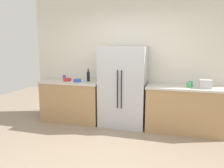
{
  "coord_description": "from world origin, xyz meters",
  "views": [
    {
      "loc": [
        0.93,
        -2.89,
        1.72
      ],
      "look_at": [
        -0.05,
        0.48,
        1.1
      ],
      "focal_mm": 35.24,
      "sensor_mm": 36.0,
      "label": 1
    }
  ],
  "objects_px": {
    "toaster": "(206,84)",
    "bowl_a": "(67,80)",
    "bowl_b": "(77,80)",
    "cup_c": "(189,85)",
    "cup_a": "(64,77)",
    "bottle_a": "(88,76)",
    "cup_b": "(191,84)",
    "refrigerator": "(123,87)"
  },
  "relations": [
    {
      "from": "cup_b",
      "to": "bowl_a",
      "type": "bearing_deg",
      "value": -179.0
    },
    {
      "from": "toaster",
      "to": "cup_a",
      "type": "height_order",
      "value": "toaster"
    },
    {
      "from": "toaster",
      "to": "bowl_b",
      "type": "distance_m",
      "value": 2.63
    },
    {
      "from": "bowl_a",
      "to": "cup_b",
      "type": "bearing_deg",
      "value": 1.0
    },
    {
      "from": "cup_a",
      "to": "bowl_b",
      "type": "bearing_deg",
      "value": -27.71
    },
    {
      "from": "bottle_a",
      "to": "cup_b",
      "type": "height_order",
      "value": "bottle_a"
    },
    {
      "from": "cup_b",
      "to": "bottle_a",
      "type": "bearing_deg",
      "value": 178.77
    },
    {
      "from": "bowl_a",
      "to": "bowl_b",
      "type": "relative_size",
      "value": 1.03
    },
    {
      "from": "cup_a",
      "to": "bowl_b",
      "type": "height_order",
      "value": "cup_a"
    },
    {
      "from": "cup_a",
      "to": "cup_c",
      "type": "xyz_separation_m",
      "value": [
        2.77,
        -0.24,
        -0.0
      ]
    },
    {
      "from": "toaster",
      "to": "cup_c",
      "type": "height_order",
      "value": "toaster"
    },
    {
      "from": "bowl_b",
      "to": "cup_a",
      "type": "bearing_deg",
      "value": 152.29
    },
    {
      "from": "toaster",
      "to": "cup_a",
      "type": "xyz_separation_m",
      "value": [
        -3.07,
        0.22,
        -0.03
      ]
    },
    {
      "from": "bottle_a",
      "to": "bowl_a",
      "type": "height_order",
      "value": "bottle_a"
    },
    {
      "from": "bowl_a",
      "to": "cup_a",
      "type": "bearing_deg",
      "value": 134.45
    },
    {
      "from": "cup_b",
      "to": "bowl_b",
      "type": "relative_size",
      "value": 0.61
    },
    {
      "from": "cup_b",
      "to": "cup_c",
      "type": "bearing_deg",
      "value": -107.85
    },
    {
      "from": "cup_a",
      "to": "bowl_a",
      "type": "distance_m",
      "value": 0.23
    },
    {
      "from": "cup_c",
      "to": "bowl_b",
      "type": "height_order",
      "value": "cup_c"
    },
    {
      "from": "bowl_b",
      "to": "toaster",
      "type": "bearing_deg",
      "value": 0.22
    },
    {
      "from": "cup_c",
      "to": "bowl_b",
      "type": "xyz_separation_m",
      "value": [
        -2.33,
        0.0,
        -0.02
      ]
    },
    {
      "from": "cup_a",
      "to": "cup_b",
      "type": "bearing_deg",
      "value": -2.43
    },
    {
      "from": "toaster",
      "to": "bottle_a",
      "type": "relative_size",
      "value": 0.79
    },
    {
      "from": "cup_c",
      "to": "bowl_a",
      "type": "bearing_deg",
      "value": 178.47
    },
    {
      "from": "toaster",
      "to": "bowl_a",
      "type": "height_order",
      "value": "toaster"
    },
    {
      "from": "bottle_a",
      "to": "refrigerator",
      "type": "bearing_deg",
      "value": -4.52
    },
    {
      "from": "refrigerator",
      "to": "toaster",
      "type": "xyz_separation_m",
      "value": [
        1.61,
        -0.09,
        0.15
      ]
    },
    {
      "from": "cup_a",
      "to": "bowl_b",
      "type": "distance_m",
      "value": 0.5
    },
    {
      "from": "refrigerator",
      "to": "bottle_a",
      "type": "relative_size",
      "value": 6.07
    },
    {
      "from": "bottle_a",
      "to": "bowl_b",
      "type": "relative_size",
      "value": 1.65
    },
    {
      "from": "refrigerator",
      "to": "cup_b",
      "type": "bearing_deg",
      "value": 0.78
    },
    {
      "from": "cup_c",
      "to": "bowl_a",
      "type": "distance_m",
      "value": 2.61
    },
    {
      "from": "bottle_a",
      "to": "cup_b",
      "type": "bearing_deg",
      "value": -1.23
    },
    {
      "from": "cup_b",
      "to": "bowl_b",
      "type": "bearing_deg",
      "value": -177.25
    },
    {
      "from": "cup_c",
      "to": "cup_a",
      "type": "bearing_deg",
      "value": 175.15
    },
    {
      "from": "refrigerator",
      "to": "cup_b",
      "type": "xyz_separation_m",
      "value": [
        1.35,
        0.02,
        0.12
      ]
    },
    {
      "from": "bottle_a",
      "to": "bowl_a",
      "type": "xyz_separation_m",
      "value": [
        -0.48,
        -0.09,
        -0.08
      ]
    },
    {
      "from": "cup_b",
      "to": "bowl_a",
      "type": "height_order",
      "value": "cup_b"
    },
    {
      "from": "refrigerator",
      "to": "bottle_a",
      "type": "bearing_deg",
      "value": 175.48
    },
    {
      "from": "bowl_a",
      "to": "bowl_b",
      "type": "bearing_deg",
      "value": -13.52
    },
    {
      "from": "bottle_a",
      "to": "cup_b",
      "type": "xyz_separation_m",
      "value": [
        2.17,
        -0.05,
        -0.06
      ]
    },
    {
      "from": "cup_a",
      "to": "cup_c",
      "type": "height_order",
      "value": "cup_a"
    }
  ]
}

